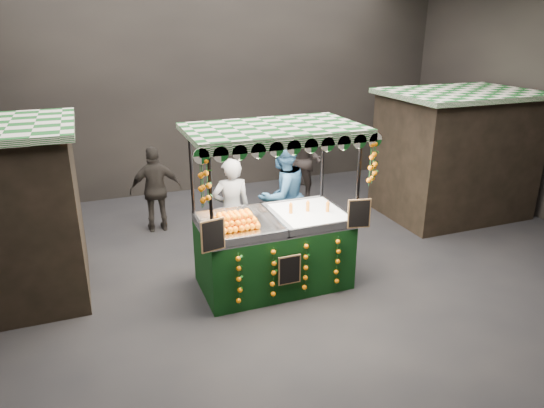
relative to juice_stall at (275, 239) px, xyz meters
name	(u,v)px	position (x,y,z in m)	size (l,w,h in m)	color
ground	(288,278)	(0.27, 0.11, -0.78)	(12.00, 12.00, 0.00)	black
market_hall	(290,61)	(0.27, 0.11, 2.60)	(12.10, 10.10, 5.05)	black
neighbour_stall_right	(455,154)	(4.67, 1.61, 0.53)	(3.00, 2.20, 2.60)	black
juice_stall	(275,239)	(0.00, 0.00, 0.00)	(2.60, 1.53, 2.52)	black
vendor_grey	(232,210)	(-0.34, 1.14, 0.12)	(0.69, 0.48, 1.80)	slate
vendor_blue	(282,196)	(0.59, 1.17, 0.24)	(1.19, 1.06, 2.04)	navy
shopper_0	(53,194)	(-3.21, 3.14, 0.11)	(0.77, 0.65, 1.79)	#2E2A25
shopper_1	(302,161)	(1.95, 3.33, 0.19)	(1.18, 1.20, 1.95)	#2A2422
shopper_2	(156,189)	(-1.36, 2.86, 0.07)	(1.01, 0.45, 1.70)	black
shopper_3	(304,155)	(2.56, 4.56, -0.02)	(0.90, 1.13, 1.53)	black
shopper_4	(10,180)	(-4.04, 4.27, 0.13)	(1.02, 0.81, 1.83)	black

